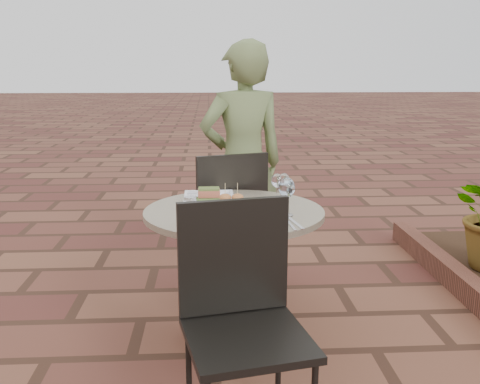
{
  "coord_description": "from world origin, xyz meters",
  "views": [
    {
      "loc": [
        -0.01,
        -2.46,
        1.42
      ],
      "look_at": [
        0.14,
        0.12,
        0.82
      ],
      "focal_mm": 40.0,
      "sensor_mm": 36.0,
      "label": 1
    }
  ],
  "objects": [
    {
      "name": "wine_glass_right",
      "position": [
        0.35,
        -0.0,
        0.86
      ],
      "size": [
        0.08,
        0.08,
        0.19
      ],
      "color": "white",
      "rests_on": "cafe_table"
    },
    {
      "name": "chair_near",
      "position": [
        0.1,
        -0.58,
        0.55
      ],
      "size": [
        0.52,
        0.52,
        0.93
      ],
      "rotation": [
        0.0,
        0.0,
        0.21
      ],
      "color": "black",
      "rests_on": "ground"
    },
    {
      "name": "ground",
      "position": [
        0.0,
        0.0,
        0.0
      ],
      "size": [
        60.0,
        60.0,
        0.0
      ],
      "primitive_type": "plane",
      "color": "brown",
      "rests_on": "ground"
    },
    {
      "name": "plate_tuna",
      "position": [
        0.09,
        -0.16,
        0.75
      ],
      "size": [
        0.36,
        0.36,
        0.03
      ],
      "rotation": [
        0.0,
        0.0,
        0.53
      ],
      "color": "white",
      "rests_on": "cafe_table"
    },
    {
      "name": "wine_glass_mid",
      "position": [
        0.35,
        0.31,
        0.83
      ],
      "size": [
        0.06,
        0.06,
        0.14
      ],
      "color": "white",
      "rests_on": "cafe_table"
    },
    {
      "name": "wine_glass_far",
      "position": [
        0.38,
        0.3,
        0.83
      ],
      "size": [
        0.06,
        0.06,
        0.15
      ],
      "color": "white",
      "rests_on": "cafe_table"
    },
    {
      "name": "plate_salmon",
      "position": [
        -0.02,
        0.3,
        0.75
      ],
      "size": [
        0.27,
        0.27,
        0.07
      ],
      "rotation": [
        0.0,
        0.0,
        0.01
      ],
      "color": "white",
      "rests_on": "cafe_table"
    },
    {
      "name": "cutlery_set",
      "position": [
        0.35,
        -0.14,
        0.73
      ],
      "size": [
        0.13,
        0.24,
        0.0
      ],
      "primitive_type": null,
      "rotation": [
        0.0,
        0.0,
        0.12
      ],
      "color": "silver",
      "rests_on": "cafe_table"
    },
    {
      "name": "chair_far",
      "position": [
        0.09,
        0.71,
        0.55
      ],
      "size": [
        0.55,
        0.55,
        0.93
      ],
      "rotation": [
        0.0,
        0.0,
        3.44
      ],
      "color": "black",
      "rests_on": "ground"
    },
    {
      "name": "plate_sliders",
      "position": [
        0.09,
        0.06,
        0.76
      ],
      "size": [
        0.24,
        0.24,
        0.15
      ],
      "rotation": [
        0.0,
        0.0,
        -0.04
      ],
      "color": "white",
      "rests_on": "cafe_table"
    },
    {
      "name": "steel_ramekin",
      "position": [
        -0.11,
        0.2,
        0.75
      ],
      "size": [
        0.08,
        0.08,
        0.05
      ],
      "primitive_type": "cylinder",
      "rotation": [
        0.0,
        0.0,
        0.2
      ],
      "color": "silver",
      "rests_on": "cafe_table"
    },
    {
      "name": "diner",
      "position": [
        0.21,
        1.03,
        0.8
      ],
      "size": [
        0.67,
        0.53,
        1.6
      ],
      "primitive_type": "imported",
      "rotation": [
        0.0,
        0.0,
        3.42
      ],
      "color": "#5A6939",
      "rests_on": "ground"
    },
    {
      "name": "cafe_table",
      "position": [
        0.11,
        0.12,
        0.48
      ],
      "size": [
        0.9,
        0.9,
        0.73
      ],
      "color": "gray",
      "rests_on": "ground"
    }
  ]
}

